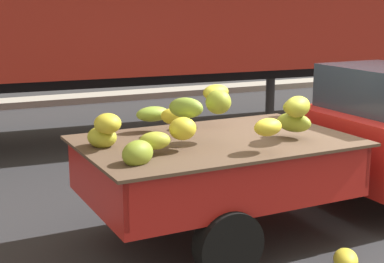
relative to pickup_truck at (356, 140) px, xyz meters
name	(u,v)px	position (x,y,z in m)	size (l,w,h in m)	color
ground	(328,225)	(-0.51, -0.21, -0.88)	(220.00, 220.00, 0.00)	#28282B
curb_strip	(99,97)	(-0.51, 9.00, -0.80)	(80.00, 0.80, 0.16)	gray
pickup_truck	(356,140)	(0.00, 0.00, 0.00)	(4.84, 1.90, 1.70)	#B21E19
fallen_banana_bunch_by_wheel	(346,260)	(-1.06, -1.17, -0.79)	(0.33, 0.23, 0.19)	gold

